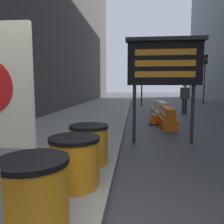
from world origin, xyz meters
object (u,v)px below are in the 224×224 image
(jersey_barrier_orange_far, at_px, (167,118))
(traffic_cone_mid, at_px, (163,110))
(jersey_barrier_white, at_px, (161,112))
(traffic_cone_near, at_px, (154,116))
(traffic_light_far_side, at_px, (205,69))
(traffic_light_near_curb, at_px, (142,75))
(barrel_drum_middle, at_px, (75,161))
(barrel_drum_back, at_px, (89,144))
(pedestrian_worker, at_px, (185,96))
(barrel_drum_foreground, at_px, (34,193))
(jersey_barrier_cream, at_px, (156,108))
(message_board, at_px, (164,64))

(jersey_barrier_orange_far, height_order, traffic_cone_mid, jersey_barrier_orange_far)
(jersey_barrier_orange_far, distance_m, jersey_barrier_white, 2.15)
(traffic_cone_near, relative_size, traffic_light_far_side, 0.18)
(jersey_barrier_orange_far, distance_m, traffic_light_far_side, 13.43)
(jersey_barrier_white, height_order, traffic_light_far_side, traffic_light_far_side)
(jersey_barrier_white, relative_size, traffic_light_near_curb, 0.58)
(barrel_drum_middle, xyz_separation_m, barrel_drum_back, (0.01, 1.02, 0.00))
(jersey_barrier_white, bearing_deg, barrel_drum_middle, -105.69)
(jersey_barrier_orange_far, relative_size, pedestrian_worker, 1.04)
(barrel_drum_back, distance_m, traffic_light_near_curb, 14.75)
(barrel_drum_middle, relative_size, barrel_drum_back, 1.00)
(barrel_drum_foreground, xyz_separation_m, traffic_cone_mid, (2.66, 10.08, -0.16))
(traffic_cone_mid, distance_m, traffic_light_far_side, 10.49)
(barrel_drum_foreground, xyz_separation_m, traffic_cone_near, (1.93, 7.39, -0.12))
(barrel_drum_back, relative_size, jersey_barrier_cream, 0.40)
(jersey_barrier_cream, height_order, traffic_light_near_curb, traffic_light_near_curb)
(traffic_cone_near, distance_m, traffic_light_far_side, 13.13)
(traffic_light_far_side, relative_size, pedestrian_worker, 2.45)
(jersey_barrier_white, xyz_separation_m, jersey_barrier_cream, (0.00, 2.50, -0.06))
(barrel_drum_foreground, xyz_separation_m, message_board, (1.91, 4.29, 1.79))
(traffic_cone_mid, bearing_deg, jersey_barrier_orange_far, -94.48)
(traffic_light_near_curb, xyz_separation_m, pedestrian_worker, (2.47, -4.91, -1.50))
(jersey_barrier_orange_far, relative_size, jersey_barrier_cream, 0.97)
(barrel_drum_back, distance_m, traffic_cone_mid, 8.42)
(traffic_cone_mid, bearing_deg, traffic_light_far_side, 61.35)
(jersey_barrier_orange_far, xyz_separation_m, pedestrian_worker, (1.74, 4.82, 0.73))
(traffic_cone_mid, bearing_deg, barrel_drum_middle, -105.38)
(barrel_drum_back, xyz_separation_m, traffic_light_near_curb, (1.50, 14.53, 2.07))
(jersey_barrier_cream, relative_size, pedestrian_worker, 1.07)
(jersey_barrier_orange_far, distance_m, jersey_barrier_cream, 4.65)
(message_board, distance_m, traffic_light_far_side, 15.69)
(traffic_light_far_side, bearing_deg, pedestrian_worker, -114.71)
(barrel_drum_middle, relative_size, traffic_light_far_side, 0.17)
(traffic_light_near_curb, bearing_deg, traffic_light_far_side, 22.08)
(barrel_drum_back, bearing_deg, jersey_barrier_cream, 76.71)
(pedestrian_worker, bearing_deg, jersey_barrier_cream, 163.46)
(traffic_cone_near, relative_size, traffic_light_near_curb, 0.22)
(jersey_barrier_cream, distance_m, traffic_cone_near, 4.13)
(barrel_drum_foreground, bearing_deg, jersey_barrier_white, 75.00)
(barrel_drum_back, bearing_deg, traffic_light_near_curb, 84.09)
(barrel_drum_foreground, height_order, barrel_drum_back, same)
(barrel_drum_middle, xyz_separation_m, jersey_barrier_cream, (2.24, 10.47, -0.17))
(barrel_drum_foreground, xyz_separation_m, traffic_light_far_side, (7.50, 18.92, 2.73))
(barrel_drum_middle, relative_size, traffic_cone_near, 0.97)
(barrel_drum_foreground, bearing_deg, traffic_light_near_curb, 84.20)
(barrel_drum_middle, bearing_deg, pedestrian_worker, 69.48)
(pedestrian_worker, bearing_deg, traffic_cone_mid, -155.37)
(message_board, relative_size, traffic_cone_near, 3.77)
(message_board, xyz_separation_m, traffic_light_near_curb, (-0.23, 12.28, 0.29))
(traffic_light_near_curb, height_order, pedestrian_worker, traffic_light_near_curb)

